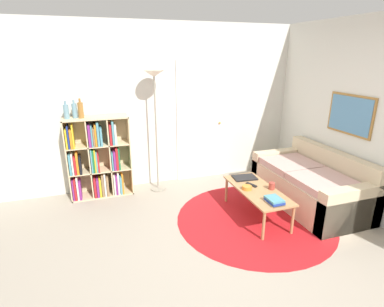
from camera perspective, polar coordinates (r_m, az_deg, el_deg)
The scene contains 16 objects.
ground_plane at distance 3.34m, azimuth 9.90°, elevation -21.28°, with size 14.00×14.00×0.00m, color gray.
wall_back at distance 5.00m, azimuth -2.99°, elevation 8.88°, with size 7.13×0.11×2.60m.
wall_right at distance 4.93m, azimuth 25.60°, elevation 7.12°, with size 0.08×5.51×2.60m.
rug at distance 4.21m, azimuth 11.81°, elevation -12.11°, with size 2.08×2.08×0.01m.
bookshelf at distance 4.78m, azimuth -17.49°, elevation -1.10°, with size 0.93×0.34×1.24m.
floor_lamp at distance 4.56m, azimuth -7.17°, elevation 12.19°, with size 0.32×0.32×1.90m.
couch at distance 4.76m, azimuth 21.87°, elevation -5.54°, with size 0.92×1.70×0.79m.
coffee_table at distance 4.13m, azimuth 12.30°, elevation -7.14°, with size 0.49×1.11×0.40m.
laptop at distance 4.41m, azimuth 9.99°, elevation -4.53°, with size 0.35×0.26×0.02m.
bowl at distance 4.06m, azimuth 10.41°, elevation -6.40°, with size 0.13×0.13×0.05m.
book_stack_on_table at distance 3.79m, azimuth 15.39°, elevation -8.62°, with size 0.17×0.24×0.06m.
cup at distance 4.13m, azimuth 14.96°, elevation -5.99°, with size 0.08×0.08×0.09m.
remote at distance 4.20m, azimuth 11.25°, elevation -5.87°, with size 0.10×0.17×0.02m.
bottle_left at distance 4.60m, azimuth -22.83°, elevation 7.37°, with size 0.07×0.07×0.26m.
bottle_middle at distance 4.62m, azimuth -21.46°, elevation 7.62°, with size 0.07×0.07×0.26m.
bottle_right at distance 4.59m, azimuth -20.44°, elevation 7.78°, with size 0.08×0.08×0.28m.
Camera 1 is at (-1.31, -2.22, 2.12)m, focal length 28.00 mm.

